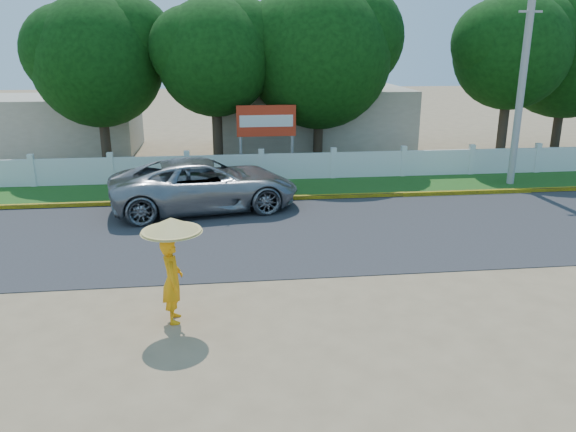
{
  "coord_description": "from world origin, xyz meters",
  "views": [
    {
      "loc": [
        -1.59,
        -11.33,
        5.48
      ],
      "look_at": [
        0.0,
        2.0,
        1.3
      ],
      "focal_mm": 35.0,
      "sensor_mm": 36.0,
      "label": 1
    }
  ],
  "objects_px": {
    "utility_pole": "(521,91)",
    "vehicle": "(205,184)",
    "billboard": "(266,125)",
    "monk_with_parasol": "(172,255)"
  },
  "relations": [
    {
      "from": "vehicle",
      "to": "billboard",
      "type": "xyz_separation_m",
      "value": [
        2.5,
        5.04,
        1.27
      ]
    },
    {
      "from": "vehicle",
      "to": "billboard",
      "type": "distance_m",
      "value": 5.77
    },
    {
      "from": "utility_pole",
      "to": "billboard",
      "type": "xyz_separation_m",
      "value": [
        -9.58,
        2.89,
        -1.53
      ]
    },
    {
      "from": "vehicle",
      "to": "monk_with_parasol",
      "type": "height_order",
      "value": "monk_with_parasol"
    },
    {
      "from": "utility_pole",
      "to": "vehicle",
      "type": "xyz_separation_m",
      "value": [
        -12.09,
        -2.14,
        -2.8
      ]
    },
    {
      "from": "billboard",
      "to": "monk_with_parasol",
      "type": "bearing_deg",
      "value": -102.79
    },
    {
      "from": "utility_pole",
      "to": "vehicle",
      "type": "distance_m",
      "value": 12.59
    },
    {
      "from": "vehicle",
      "to": "billboard",
      "type": "bearing_deg",
      "value": -36.32
    },
    {
      "from": "utility_pole",
      "to": "billboard",
      "type": "distance_m",
      "value": 10.13
    },
    {
      "from": "vehicle",
      "to": "utility_pole",
      "type": "bearing_deg",
      "value": -89.83
    }
  ]
}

